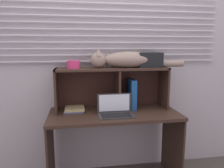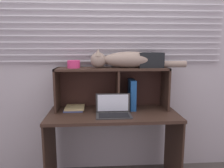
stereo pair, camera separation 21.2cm
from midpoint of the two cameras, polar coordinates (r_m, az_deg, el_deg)
back_panel_with_blinds at (r=2.45m, az=-3.24°, el=5.68°), size 4.40×0.08×2.50m
desk at (r=2.27m, az=-2.18°, el=-11.45°), size 1.30×0.58×0.77m
hutch_shelf_unit at (r=2.31m, az=-2.58°, el=0.88°), size 1.16×0.30×0.44m
cat at (r=2.27m, az=1.22°, el=6.38°), size 1.00×0.20×0.19m
laptop at (r=2.13m, az=-2.00°, el=-7.04°), size 0.34×0.21×0.20m
binder_upright at (r=2.34m, az=2.56°, el=-2.62°), size 0.06×0.23×0.32m
book_stack at (r=2.32m, az=-12.48°, el=-6.50°), size 0.21×0.22×0.03m
small_basket at (r=2.24m, az=-12.76°, el=5.01°), size 0.13×0.13×0.08m
storage_box at (r=2.33m, az=7.24°, el=6.31°), size 0.25×0.16×0.16m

